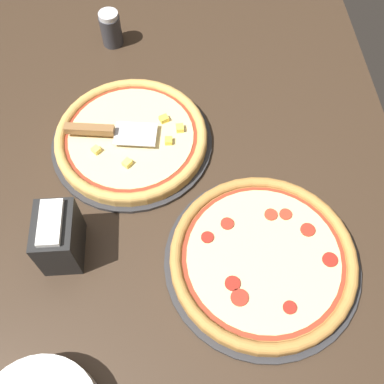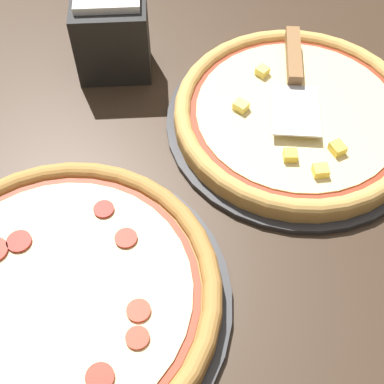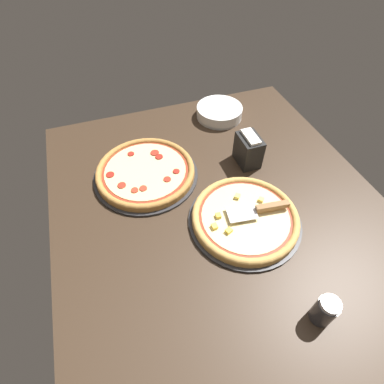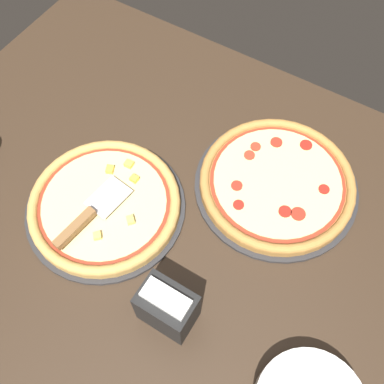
{
  "view_description": "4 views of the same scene",
  "coord_description": "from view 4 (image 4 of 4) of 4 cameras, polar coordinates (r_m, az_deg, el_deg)",
  "views": [
    {
      "loc": [
        61.07,
        5.34,
        92.62
      ],
      "look_at": [
        8.4,
        8.68,
        3.0
      ],
      "focal_mm": 42.0,
      "sensor_mm": 36.0,
      "label": 1
    },
    {
      "loc": [
        10.87,
        51.17,
        63.28
      ],
      "look_at": [
        8.4,
        8.68,
        3.0
      ],
      "focal_mm": 50.0,
      "sensor_mm": 36.0,
      "label": 2
    },
    {
      "loc": [
        -62.42,
        33.08,
        88.96
      ],
      "look_at": [
        8.4,
        8.68,
        3.0
      ],
      "focal_mm": 28.0,
      "sensor_mm": 36.0,
      "label": 3
    },
    {
      "loc": [
        37.76,
        -39.5,
        102.0
      ],
      "look_at": [
        8.4,
        8.68,
        3.0
      ],
      "focal_mm": 42.0,
      "sensor_mm": 36.0,
      "label": 4
    }
  ],
  "objects": [
    {
      "name": "pizza_front",
      "position": [
        1.15,
        -11.05,
        -1.48
      ],
      "size": [
        38.26,
        38.26,
        3.7
      ],
      "color": "tan",
      "rests_on": "pizza_pan_front"
    },
    {
      "name": "ground_plane",
      "position": [
        1.17,
        -5.72,
        -2.45
      ],
      "size": [
        143.53,
        123.34,
        3.6
      ],
      "primitive_type": "cube",
      "color": "#38281C"
    },
    {
      "name": "pizza_pan_back",
      "position": [
        1.2,
        10.6,
        0.74
      ],
      "size": [
        42.76,
        42.76,
        1.0
      ],
      "primitive_type": "cylinder",
      "color": "#2D2D30",
      "rests_on": "ground_plane"
    },
    {
      "name": "pizza_pan_front",
      "position": [
        1.17,
        -10.88,
        -1.98
      ],
      "size": [
        40.7,
        40.7,
        1.0
      ],
      "primitive_type": "cylinder",
      "color": "#2D2D30",
      "rests_on": "ground_plane"
    },
    {
      "name": "napkin_holder",
      "position": [
        0.99,
        -3.15,
        -14.42
      ],
      "size": [
        11.89,
        8.26,
        14.11
      ],
      "color": "black",
      "rests_on": "ground_plane"
    },
    {
      "name": "serving_spatula",
      "position": [
        1.11,
        -13.62,
        -3.46
      ],
      "size": [
        8.41,
        22.99,
        2.0
      ],
      "color": "silver",
      "rests_on": "pizza_front"
    },
    {
      "name": "pizza_back",
      "position": [
        1.18,
        10.76,
        1.27
      ],
      "size": [
        40.19,
        40.19,
        3.27
      ],
      "color": "#B77F3D",
      "rests_on": "pizza_pan_back"
    }
  ]
}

